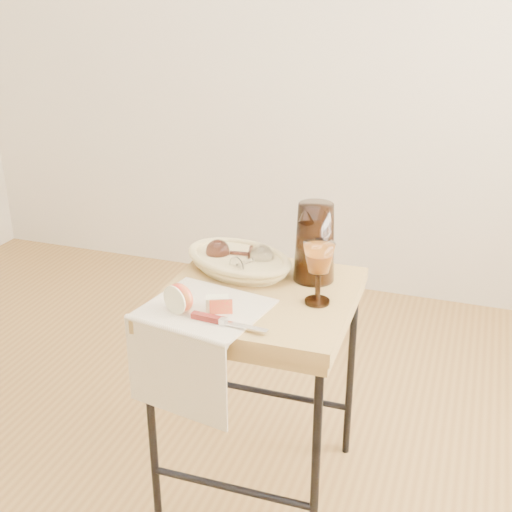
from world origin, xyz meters
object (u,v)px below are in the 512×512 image
(bread_basket, at_px, (239,263))
(goblet_lying_a, at_px, (232,253))
(goblet_lying_b, at_px, (251,260))
(wine_goblet, at_px, (318,273))
(apple_half, at_px, (180,297))
(side_table, at_px, (258,393))
(tea_towel, at_px, (204,309))
(table_knife, at_px, (226,322))
(pitcher, at_px, (315,242))

(bread_basket, height_order, goblet_lying_a, goblet_lying_a)
(goblet_lying_b, xyz_separation_m, wine_goblet, (0.23, -0.12, 0.04))
(wine_goblet, bearing_deg, apple_half, -151.93)
(side_table, distance_m, goblet_lying_a, 0.44)
(goblet_lying_a, relative_size, goblet_lying_b, 1.03)
(tea_towel, bearing_deg, goblet_lying_b, 90.06)
(goblet_lying_a, xyz_separation_m, wine_goblet, (0.31, -0.15, 0.04))
(tea_towel, height_order, goblet_lying_a, goblet_lying_a)
(side_table, height_order, goblet_lying_b, goblet_lying_b)
(table_knife, bearing_deg, goblet_lying_a, 113.19)
(side_table, bearing_deg, goblet_lying_a, 134.10)
(bread_basket, height_order, apple_half, apple_half)
(pitcher, height_order, apple_half, pitcher)
(goblet_lying_b, bearing_deg, table_knife, -145.64)
(wine_goblet, distance_m, apple_half, 0.38)
(pitcher, distance_m, wine_goblet, 0.16)
(bread_basket, relative_size, pitcher, 1.16)
(pitcher, distance_m, table_knife, 0.40)
(bread_basket, xyz_separation_m, pitcher, (0.23, 0.01, 0.09))
(goblet_lying_b, bearing_deg, goblet_lying_a, 92.74)
(apple_half, bearing_deg, wine_goblet, 48.44)
(side_table, xyz_separation_m, goblet_lying_b, (-0.06, 0.11, 0.39))
(side_table, xyz_separation_m, goblet_lying_a, (-0.13, 0.14, 0.39))
(side_table, xyz_separation_m, pitcher, (0.13, 0.14, 0.46))
(tea_towel, height_order, pitcher, pitcher)
(apple_half, bearing_deg, goblet_lying_b, 92.07)
(goblet_lying_a, relative_size, apple_half, 1.42)
(tea_towel, xyz_separation_m, goblet_lying_a, (-0.03, 0.29, 0.05))
(side_table, xyz_separation_m, table_knife, (-0.01, -0.22, 0.36))
(table_knife, bearing_deg, wine_goblet, 52.29)
(goblet_lying_a, bearing_deg, side_table, 127.49)
(apple_half, height_order, table_knife, apple_half)
(bread_basket, bearing_deg, table_knife, -53.62)
(side_table, height_order, table_knife, table_knife)
(apple_half, distance_m, table_knife, 0.15)
(goblet_lying_b, bearing_deg, side_table, -124.55)
(wine_goblet, xyz_separation_m, table_knife, (-0.19, -0.21, -0.08))
(bread_basket, relative_size, wine_goblet, 1.78)
(bread_basket, distance_m, table_knife, 0.36)
(side_table, xyz_separation_m, wine_goblet, (0.18, -0.01, 0.43))
(pitcher, height_order, wine_goblet, pitcher)
(tea_towel, relative_size, goblet_lying_b, 2.63)
(side_table, bearing_deg, wine_goblet, -3.40)
(bread_basket, xyz_separation_m, apple_half, (-0.05, -0.31, 0.02))
(apple_half, bearing_deg, table_knife, 7.75)
(goblet_lying_a, distance_m, table_knife, 0.38)
(goblet_lying_b, height_order, pitcher, pitcher)
(goblet_lying_a, bearing_deg, apple_half, 79.65)
(tea_towel, distance_m, bread_basket, 0.28)
(pitcher, bearing_deg, goblet_lying_a, 159.90)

